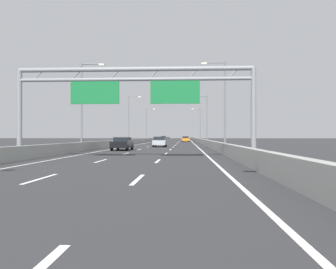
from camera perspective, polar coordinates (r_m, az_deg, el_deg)
The scene contains 51 objects.
ground_plane at distance 99.93m, azimuth 0.91°, elevation -1.14°, with size 260.00×260.00×0.00m, color #2D2D30.
lane_dash_left_1 at distance 13.55m, azimuth -20.42°, elevation -6.91°, with size 0.16×3.00×0.01m, color white.
lane_dash_left_2 at distance 22.07m, azimuth -11.09°, elevation -4.33°, with size 0.16×3.00×0.01m, color white.
lane_dash_left_3 at distance 30.86m, azimuth -7.03°, elevation -3.16°, with size 0.16×3.00×0.01m, color white.
lane_dash_left_4 at distance 39.75m, azimuth -4.78°, elevation -2.50°, with size 0.16×3.00×0.01m, color white.
lane_dash_left_5 at distance 48.67m, azimuth -3.36°, elevation -2.09°, with size 0.16×3.00×0.01m, color white.
lane_dash_left_6 at distance 57.62m, azimuth -2.38°, elevation -1.80°, with size 0.16×3.00×0.01m, color white.
lane_dash_left_7 at distance 66.59m, azimuth -1.66°, elevation -1.59°, with size 0.16×3.00×0.01m, color white.
lane_dash_left_8 at distance 75.56m, azimuth -1.11°, elevation -1.42°, with size 0.16×3.00×0.01m, color white.
lane_dash_left_9 at distance 84.54m, azimuth -0.68°, elevation -1.30°, with size 0.16×3.00×0.01m, color white.
lane_dash_left_10 at distance 93.52m, azimuth -0.33°, elevation -1.19°, with size 0.16×3.00×0.01m, color white.
lane_dash_left_11 at distance 102.51m, azimuth -0.05°, elevation -1.11°, with size 0.16×3.00×0.01m, color white.
lane_dash_left_12 at distance 111.49m, azimuth 0.19°, elevation -1.04°, with size 0.16×3.00×0.01m, color white.
lane_dash_left_13 at distance 120.48m, azimuth 0.40°, elevation -0.98°, with size 0.16×3.00×0.01m, color white.
lane_dash_left_14 at distance 129.48m, azimuth 0.58°, elevation -0.93°, with size 0.16×3.00×0.01m, color white.
lane_dash_left_15 at distance 138.47m, azimuth 0.73°, elevation -0.88°, with size 0.16×3.00×0.01m, color white.
lane_dash_left_16 at distance 147.46m, azimuth 0.86°, elevation -0.84°, with size 0.16×3.00×0.01m, color white.
lane_dash_left_17 at distance 156.45m, azimuth 0.98°, elevation -0.80°, with size 0.16×3.00×0.01m, color white.
lane_dash_right_1 at distance 12.58m, azimuth -5.05°, elevation -7.44°, with size 0.16×3.00×0.01m, color white.
lane_dash_right_2 at distance 21.48m, azimuth -1.70°, elevation -4.44°, with size 0.16×3.00×0.01m, color white.
lane_dash_right_3 at distance 30.45m, azimuth -0.33°, elevation -3.20°, with size 0.16×3.00×0.01m, color white.
lane_dash_right_4 at distance 39.43m, azimuth 0.42°, elevation -2.52°, with size 0.16×3.00×0.01m, color white.
lane_dash_right_5 at distance 48.41m, azimuth 0.89°, elevation -2.10°, with size 0.16×3.00×0.01m, color white.
lane_dash_right_6 at distance 57.40m, azimuth 1.21°, elevation -1.80°, with size 0.16×3.00×0.01m, color white.
lane_dash_right_7 at distance 66.40m, azimuth 1.44°, elevation -1.59°, with size 0.16×3.00×0.01m, color white.
lane_dash_right_8 at distance 75.39m, azimuth 1.62°, elevation -1.43°, with size 0.16×3.00×0.01m, color white.
lane_dash_right_9 at distance 84.39m, azimuth 1.76°, elevation -1.30°, with size 0.16×3.00×0.01m, color white.
lane_dash_right_10 at distance 93.39m, azimuth 1.87°, elevation -1.20°, with size 0.16×3.00×0.01m, color white.
lane_dash_right_11 at distance 102.38m, azimuth 1.97°, elevation -1.11°, with size 0.16×3.00×0.01m, color white.
lane_dash_right_12 at distance 111.38m, azimuth 2.05°, elevation -1.04°, with size 0.16×3.00×0.01m, color white.
lane_dash_right_13 at distance 120.38m, azimuth 2.11°, elevation -0.98°, with size 0.16×3.00×0.01m, color white.
lane_dash_right_14 at distance 129.38m, azimuth 2.17°, elevation -0.93°, with size 0.16×3.00×0.01m, color white.
lane_dash_right_15 at distance 138.38m, azimuth 2.22°, elevation -0.88°, with size 0.16×3.00×0.01m, color white.
lane_dash_right_16 at distance 147.37m, azimuth 2.26°, elevation -0.84°, with size 0.16×3.00×0.01m, color white.
lane_dash_right_17 at distance 156.37m, azimuth 2.30°, elevation -0.80°, with size 0.16×3.00×0.01m, color white.
edge_line_left at distance 88.31m, azimuth -2.77°, elevation -1.25°, with size 0.16×176.00×0.01m, color white.
edge_line_right at distance 87.89m, azimuth 4.06°, elevation -1.26°, with size 0.16×176.00×0.01m, color white.
barrier_left at distance 110.36m, azimuth -2.49°, elevation -0.80°, with size 0.45×220.00×0.95m.
barrier_right at distance 109.91m, azimuth 4.69°, elevation -0.80°, with size 0.45×220.00×0.95m.
sign_gantry at distance 23.97m, azimuth -5.60°, elevation 7.54°, with size 16.64×0.36×6.36m.
streetlamp_left_mid at distance 38.23m, azimuth -13.86°, elevation 5.50°, with size 2.58×0.28×9.50m.
streetlamp_right_mid at distance 36.83m, azimuth 9.10°, elevation 5.72°, with size 2.58×0.28×9.50m.
streetlamp_left_far at distance 67.97m, azimuth -6.39°, elevation 2.99°, with size 2.58×0.28×9.50m.
streetlamp_right_far at distance 67.19m, azimuth 6.30°, elevation 3.03°, with size 2.58×0.28×9.50m.
streetlamp_left_distant at distance 98.21m, azimuth -3.50°, elevation 2.00°, with size 2.58×0.28×9.50m.
streetlamp_right_distant at distance 97.67m, azimuth 5.25°, elevation 2.01°, with size 2.58×0.28×9.50m.
silver_car at distance 49.19m, azimuth -1.36°, elevation -1.20°, with size 1.80×4.58×1.48m.
black_car at distance 37.91m, azimuth -7.61°, elevation -1.49°, with size 1.85×4.35×1.44m.
orange_car at distance 90.02m, azimuth 2.93°, elevation -0.75°, with size 1.84×4.58×1.45m.
blue_car at distance 115.02m, azimuth -0.73°, elevation -0.63°, with size 1.72×4.38×1.55m.
red_car at distance 124.97m, azimuth 2.98°, elevation -0.62°, with size 1.76×4.57×1.41m.
Camera 1 is at (3.53, 0.14, 1.59)m, focal length 36.63 mm.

